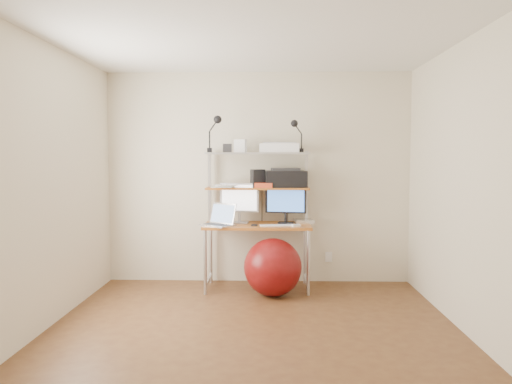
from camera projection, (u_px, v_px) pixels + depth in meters
room at (253, 187)px, 4.16m from camera, size 3.60×3.60×3.60m
computer_desk at (257, 205)px, 5.68m from camera, size 1.20×0.60×1.57m
wall_outlet at (329, 257)px, 5.99m from camera, size 0.08×0.01×0.12m
monitor_silver at (239, 200)px, 5.72m from camera, size 0.45×0.18×0.50m
monitor_black at (286, 203)px, 5.70m from camera, size 0.47×0.15×0.47m
laptop at (220, 221)px, 5.53m from camera, size 0.45×0.43×0.31m
keyboard at (277, 225)px, 5.50m from camera, size 0.39×0.17×0.01m
mouse at (296, 225)px, 5.45m from camera, size 0.10×0.08×0.02m
mac_mini at (303, 221)px, 5.75m from camera, size 0.24×0.24×0.04m
phone at (254, 225)px, 5.52m from camera, size 0.07×0.13×0.01m
printer at (285, 178)px, 5.74m from camera, size 0.49×0.36×0.22m
nas_cube at (258, 178)px, 5.72m from camera, size 0.18×0.18×0.21m
red_box at (264, 185)px, 5.64m from camera, size 0.21×0.15×0.06m
scanner at (280, 148)px, 5.72m from camera, size 0.47×0.32×0.12m
box_white at (240, 146)px, 5.71m from camera, size 0.15×0.13×0.15m
box_grey at (227, 148)px, 5.74m from camera, size 0.11×0.11×0.10m
clip_lamp_left at (216, 126)px, 5.60m from camera, size 0.16×0.09×0.41m
clip_lamp_right at (296, 129)px, 5.63m from camera, size 0.15×0.08×0.37m
exercise_ball at (273, 267)px, 5.37m from camera, size 0.62×0.62×0.62m
paper_stack at (225, 186)px, 5.75m from camera, size 0.34×0.39×0.03m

